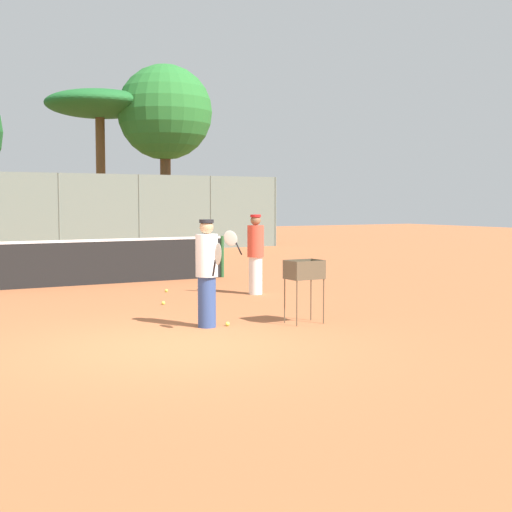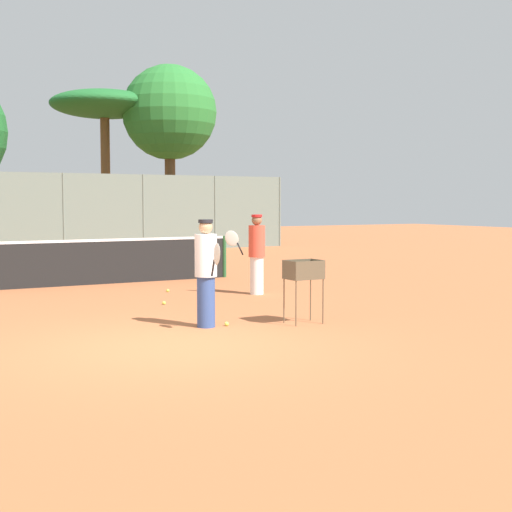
{
  "view_description": "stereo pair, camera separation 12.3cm",
  "coord_description": "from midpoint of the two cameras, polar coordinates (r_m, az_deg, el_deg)",
  "views": [
    {
      "loc": [
        -3.7,
        -8.74,
        1.94
      ],
      "look_at": [
        2.45,
        2.01,
        1.0
      ],
      "focal_mm": 50.0,
      "sensor_mm": 36.0,
      "label": 1
    },
    {
      "loc": [
        -3.59,
        -8.8,
        1.94
      ],
      "look_at": [
        2.45,
        2.01,
        1.0
      ],
      "focal_mm": 50.0,
      "sensor_mm": 36.0,
      "label": 2
    }
  ],
  "objects": [
    {
      "name": "ball_cart",
      "position": [
        11.38,
        4.1,
        -1.53
      ],
      "size": [
        0.56,
        0.41,
        1.02
      ],
      "color": "brown",
      "rests_on": "ground_plane"
    },
    {
      "name": "tennis_ball_6",
      "position": [
        15.5,
        -6.85,
        -2.76
      ],
      "size": [
        0.07,
        0.07,
        0.07
      ],
      "primitive_type": "sphere",
      "color": "#D1E54C",
      "rests_on": "ground_plane"
    },
    {
      "name": "tennis_ball_1",
      "position": [
        13.63,
        -7.12,
        -3.74
      ],
      "size": [
        0.07,
        0.07,
        0.07
      ],
      "primitive_type": "sphere",
      "color": "#D1E54C",
      "rests_on": "ground_plane"
    },
    {
      "name": "tennis_net",
      "position": [
        16.83,
        -16.58,
        -0.55
      ],
      "size": [
        9.37,
        0.1,
        1.07
      ],
      "color": "#26592D",
      "rests_on": "ground_plane"
    },
    {
      "name": "tennis_ball_2",
      "position": [
        11.22,
        -2.05,
        -5.45
      ],
      "size": [
        0.07,
        0.07,
        0.07
      ],
      "primitive_type": "sphere",
      "color": "#D1E54C",
      "rests_on": "ground_plane"
    },
    {
      "name": "player_red_cap",
      "position": [
        14.95,
        0.26,
        0.24
      ],
      "size": [
        0.78,
        0.6,
        1.68
      ],
      "rotation": [
        0.0,
        0.0,
        2.53
      ],
      "color": "white",
      "rests_on": "ground_plane"
    },
    {
      "name": "player_white_outfit",
      "position": [
        11.02,
        -3.7,
        -1.24
      ],
      "size": [
        0.35,
        0.9,
        1.67
      ],
      "rotation": [
        0.0,
        0.0,
        4.58
      ],
      "color": "#334C8C",
      "rests_on": "ground_plane"
    },
    {
      "name": "ground_plane",
      "position": [
        9.69,
        -6.54,
        -7.23
      ],
      "size": [
        80.0,
        80.0,
        0.0
      ],
      "primitive_type": "plane",
      "color": "#B26038"
    },
    {
      "name": "tree_0",
      "position": [
        34.48,
        -11.92,
        11.59
      ],
      "size": [
        5.01,
        5.01,
        7.09
      ],
      "color": "brown",
      "rests_on": "ground_plane"
    },
    {
      "name": "tree_1",
      "position": [
        34.07,
        -6.83,
        11.25
      ],
      "size": [
        4.4,
        4.4,
        8.31
      ],
      "color": "brown",
      "rests_on": "ground_plane"
    }
  ]
}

